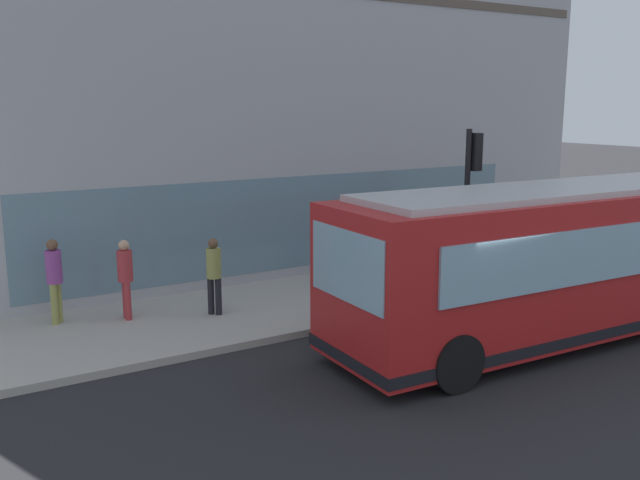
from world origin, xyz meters
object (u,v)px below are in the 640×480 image
object	(u,v)px
pedestrian_near_building_entrance	(125,274)
pedestrian_near_hydrant	(214,271)
newspaper_vending_box	(343,266)
fire_hydrant	(398,259)
pedestrian_walking_along_curb	(54,275)
city_bus_nearside	(559,262)
pedestrian_by_light_pole	(572,227)
traffic_light_near_corner	(471,178)

from	to	relation	value
pedestrian_near_building_entrance	pedestrian_near_hydrant	xyz separation A→B (m)	(-0.69, -1.71, -0.02)
pedestrian_near_building_entrance	newspaper_vending_box	size ratio (longest dim) A/B	1.90
fire_hydrant	pedestrian_walking_along_curb	distance (m)	8.83
fire_hydrant	pedestrian_near_building_entrance	distance (m)	7.50
city_bus_nearside	pedestrian_near_hydrant	distance (m)	7.15
pedestrian_walking_along_curb	pedestrian_by_light_pole	bearing A→B (deg)	-95.15
pedestrian_walking_along_curb	pedestrian_near_hydrant	distance (m)	3.25
pedestrian_by_light_pole	pedestrian_near_hydrant	bearing A→B (deg)	89.24
traffic_light_near_corner	newspaper_vending_box	bearing A→B (deg)	49.88
pedestrian_near_hydrant	fire_hydrant	bearing A→B (deg)	-80.89
traffic_light_near_corner	pedestrian_near_building_entrance	xyz separation A→B (m)	(1.96, 7.90, -1.74)
traffic_light_near_corner	pedestrian_near_building_entrance	bearing A→B (deg)	76.04
traffic_light_near_corner	fire_hydrant	bearing A→B (deg)	11.09
pedestrian_near_building_entrance	pedestrian_near_hydrant	bearing A→B (deg)	-111.96
newspaper_vending_box	pedestrian_near_building_entrance	bearing A→B (deg)	90.24
pedestrian_near_hydrant	city_bus_nearside	bearing A→B (deg)	-129.96
traffic_light_near_corner	pedestrian_by_light_pole	size ratio (longest dim) A/B	2.54
city_bus_nearside	pedestrian_near_hydrant	xyz separation A→B (m)	(4.58, 5.47, -0.44)
pedestrian_by_light_pole	newspaper_vending_box	size ratio (longest dim) A/B	1.71
city_bus_nearside	pedestrian_walking_along_curb	xyz separation A→B (m)	(5.74, 8.51, -0.37)
city_bus_nearside	pedestrian_by_light_pole	size ratio (longest dim) A/B	6.58
city_bus_nearside	newspaper_vending_box	world-z (taller)	city_bus_nearside
traffic_light_near_corner	newspaper_vending_box	xyz separation A→B (m)	(1.99, 2.36, -2.27)
city_bus_nearside	pedestrian_near_building_entrance	xyz separation A→B (m)	(5.27, 7.18, -0.42)
traffic_light_near_corner	pedestrian_near_hydrant	distance (m)	6.56
traffic_light_near_corner	pedestrian_walking_along_curb	world-z (taller)	traffic_light_near_corner
city_bus_nearside	fire_hydrant	world-z (taller)	city_bus_nearside
pedestrian_walking_along_curb	newspaper_vending_box	bearing A→B (deg)	-93.70
traffic_light_near_corner	pedestrian_walking_along_curb	distance (m)	9.69
traffic_light_near_corner	pedestrian_near_hydrant	world-z (taller)	traffic_light_near_corner
pedestrian_walking_along_curb	pedestrian_near_hydrant	world-z (taller)	pedestrian_walking_along_curb
pedestrian_near_hydrant	pedestrian_by_light_pole	bearing A→B (deg)	-90.76
fire_hydrant	pedestrian_walking_along_curb	xyz separation A→B (m)	(0.23, 8.80, 0.67)
pedestrian_near_building_entrance	pedestrian_walking_along_curb	bearing A→B (deg)	70.64
traffic_light_near_corner	pedestrian_near_hydrant	xyz separation A→B (m)	(1.27, 6.19, -1.76)
fire_hydrant	pedestrian_by_light_pole	distance (m)	5.85
pedestrian_walking_along_curb	pedestrian_near_hydrant	xyz separation A→B (m)	(-1.16, -3.04, -0.07)
pedestrian_walking_along_curb	pedestrian_near_building_entrance	bearing A→B (deg)	-109.36
newspaper_vending_box	pedestrian_walking_along_curb	bearing A→B (deg)	86.30
pedestrian_by_light_pole	fire_hydrant	bearing A→B (deg)	79.37
traffic_light_near_corner	fire_hydrant	distance (m)	3.26
city_bus_nearside	fire_hydrant	size ratio (longest dim) A/B	13.70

